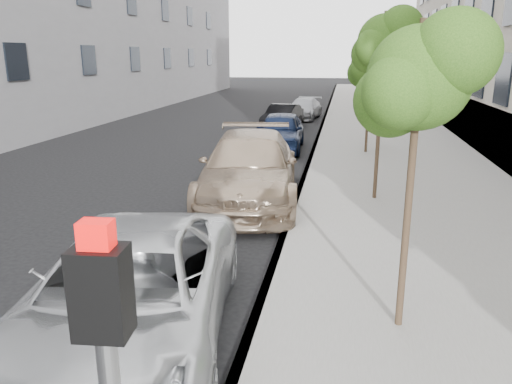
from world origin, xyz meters
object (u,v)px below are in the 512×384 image
(tree_near, at_px, (421,78))
(tree_mid, at_px, (386,41))
(sedan_blue, at_px, (280,131))
(suv, at_px, (249,168))
(minivan, at_px, (129,295))
(sedan_rear, at_px, (304,109))
(tree_far, at_px, (371,65))
(sedan_black, at_px, (282,117))

(tree_near, relative_size, tree_mid, 0.88)
(sedan_blue, bearing_deg, tree_near, -77.74)
(tree_mid, relative_size, suv, 0.78)
(minivan, bearing_deg, suv, 79.22)
(tree_near, height_order, sedan_rear, tree_near)
(tree_far, distance_m, sedan_blue, 4.39)
(minivan, bearing_deg, sedan_rear, 80.66)
(tree_mid, bearing_deg, sedan_rear, 100.79)
(tree_far, xyz_separation_m, sedan_black, (-4.07, 6.31, -2.78))
(sedan_blue, bearing_deg, sedan_rear, 87.40)
(minivan, height_order, sedan_black, minivan)
(sedan_black, bearing_deg, tree_far, -48.17)
(sedan_blue, distance_m, sedan_rear, 10.37)
(tree_near, bearing_deg, tree_far, 90.00)
(minivan, xyz_separation_m, sedan_black, (-0.49, 20.30, -0.13))
(sedan_blue, bearing_deg, minivan, -92.49)
(tree_near, xyz_separation_m, sedan_black, (-4.07, 19.31, -2.88))
(tree_far, height_order, sedan_blue, tree_far)
(tree_near, height_order, tree_far, tree_near)
(tree_near, bearing_deg, suv, 118.36)
(tree_mid, height_order, sedan_blue, tree_mid)
(suv, height_order, sedan_blue, suv)
(sedan_rear, bearing_deg, minivan, -83.99)
(minivan, bearing_deg, tree_mid, 55.69)
(sedan_black, distance_m, sedan_rear, 4.71)
(tree_mid, bearing_deg, tree_far, 90.00)
(sedan_blue, height_order, sedan_black, sedan_blue)
(tree_far, distance_m, minivan, 14.68)
(suv, bearing_deg, tree_far, 57.50)
(tree_mid, xyz_separation_m, sedan_blue, (-3.44, 7.09, -3.34))
(tree_mid, distance_m, sedan_blue, 8.56)
(tree_mid, relative_size, minivan, 0.86)
(sedan_black, bearing_deg, sedan_blue, -74.73)
(tree_near, height_order, tree_mid, tree_mid)
(sedan_blue, relative_size, sedan_rear, 1.06)
(tree_mid, xyz_separation_m, suv, (-3.33, -0.34, -3.21))
(minivan, distance_m, sedan_blue, 14.58)
(tree_near, relative_size, tree_far, 1.01)
(sedan_black, relative_size, sedan_rear, 0.92)
(suv, relative_size, sedan_blue, 1.37)
(minivan, bearing_deg, sedan_blue, 80.70)
(sedan_blue, bearing_deg, suv, -91.06)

